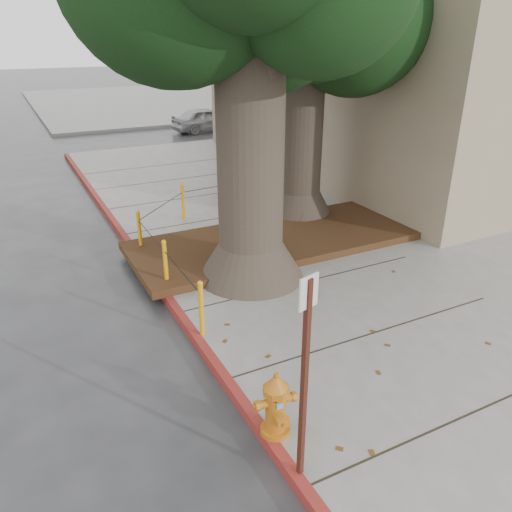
{
  "coord_description": "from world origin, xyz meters",
  "views": [
    {
      "loc": [
        -4.17,
        -5.11,
        4.52
      ],
      "look_at": [
        -0.74,
        1.61,
        1.1
      ],
      "focal_mm": 35.0,
      "sensor_mm": 36.0,
      "label": 1
    }
  ],
  "objects_px": {
    "car_silver": "(206,119)",
    "fire_hydrant": "(276,405)",
    "signpost": "(305,371)",
    "car_red": "(289,110)"
  },
  "relations": [
    {
      "from": "signpost",
      "to": "car_silver",
      "type": "relative_size",
      "value": 0.71
    },
    {
      "from": "fire_hydrant",
      "to": "car_red",
      "type": "height_order",
      "value": "car_red"
    },
    {
      "from": "fire_hydrant",
      "to": "car_red",
      "type": "xyz_separation_m",
      "value": [
        11.71,
        19.59,
        0.08
      ]
    },
    {
      "from": "fire_hydrant",
      "to": "car_silver",
      "type": "height_order",
      "value": "car_silver"
    },
    {
      "from": "car_silver",
      "to": "fire_hydrant",
      "type": "bearing_deg",
      "value": 154.61
    },
    {
      "from": "fire_hydrant",
      "to": "car_silver",
      "type": "xyz_separation_m",
      "value": [
        6.86,
        19.35,
        0.01
      ]
    },
    {
      "from": "signpost",
      "to": "fire_hydrant",
      "type": "bearing_deg",
      "value": 70.62
    },
    {
      "from": "car_red",
      "to": "fire_hydrant",
      "type": "bearing_deg",
      "value": 152.52
    },
    {
      "from": "car_silver",
      "to": "signpost",
      "type": "bearing_deg",
      "value": 155.06
    },
    {
      "from": "signpost",
      "to": "car_silver",
      "type": "distance_m",
      "value": 21.17
    }
  ]
}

